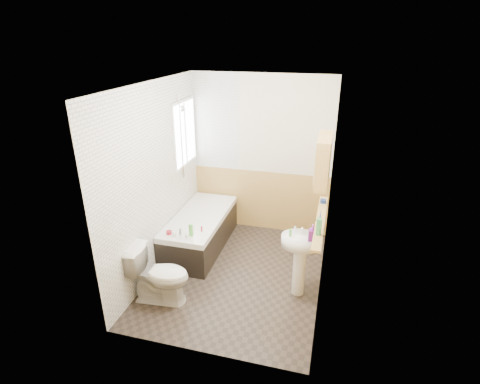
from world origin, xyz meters
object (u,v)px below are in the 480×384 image
at_px(medicine_cabinet, 323,161).
at_px(bathtub, 200,230).
at_px(sink, 300,253).
at_px(toilet, 159,275).
at_px(pine_shelf, 320,221).

bearing_deg(medicine_cabinet, bathtub, 155.60).
bearing_deg(sink, bathtub, 164.80).
bearing_deg(bathtub, toilet, -91.32).
distance_m(toilet, sink, 1.71).
relative_size(pine_shelf, medicine_cabinet, 2.37).
bearing_deg(bathtub, medicine_cabinet, -24.40).
distance_m(sink, pine_shelf, 0.50).
xyz_separation_m(toilet, pine_shelf, (1.80, 0.58, 0.68)).
bearing_deg(toilet, sink, -75.46).
relative_size(bathtub, pine_shelf, 1.17).
xyz_separation_m(bathtub, medicine_cabinet, (1.74, -0.79, 1.50)).
height_order(bathtub, toilet, toilet).
bearing_deg(pine_shelf, medicine_cabinet, -110.91).
distance_m(bathtub, pine_shelf, 2.05).
bearing_deg(sink, toilet, -150.70).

